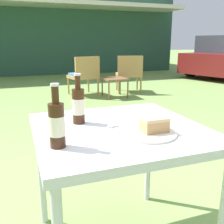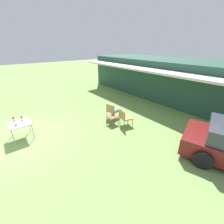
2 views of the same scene
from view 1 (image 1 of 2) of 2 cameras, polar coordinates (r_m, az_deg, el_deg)
name	(u,v)px [view 1 (image 1 of 2)]	position (r m, az deg, el deg)	size (l,w,h in m)	color
cabin_building	(13,35)	(11.32, -20.76, 15.46)	(11.53, 5.60, 2.71)	#284C3D
wicker_chair_cushioned	(84,74)	(5.57, -6.10, 8.24)	(0.63, 0.61, 0.82)	#B2844C
wicker_chair_plain	(129,72)	(5.87, 3.77, 8.69)	(0.65, 0.63, 0.82)	#B2844C
garden_side_table	(115,80)	(5.35, 0.60, 6.90)	(0.45, 0.47, 0.39)	brown
patio_table	(119,140)	(1.31, 1.49, -6.15)	(0.81, 0.80, 0.71)	silver
cake_on_plate	(151,129)	(1.20, 8.46, -3.67)	(0.26, 0.26, 0.08)	silver
cola_bottle_near	(78,105)	(1.33, -7.32, 1.54)	(0.06, 0.06, 0.25)	#381E0F
cola_bottle_far	(57,124)	(1.04, -11.92, -2.54)	(0.06, 0.06, 0.25)	#381E0F
fork	(138,135)	(1.18, 5.72, -4.99)	(0.16, 0.04, 0.01)	silver
loose_bottle_cap	(110,127)	(1.28, -0.42, -3.18)	(0.03, 0.03, 0.01)	silver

